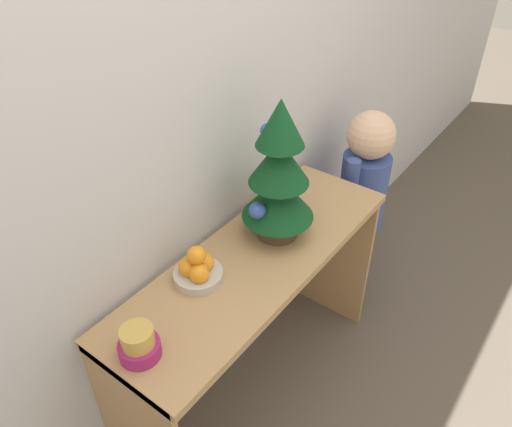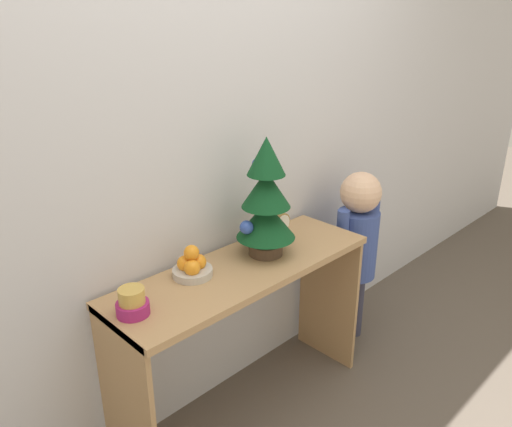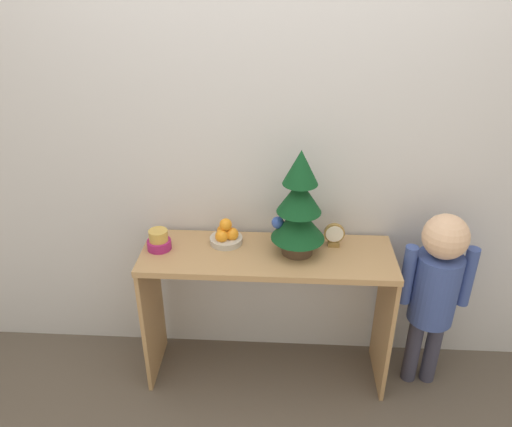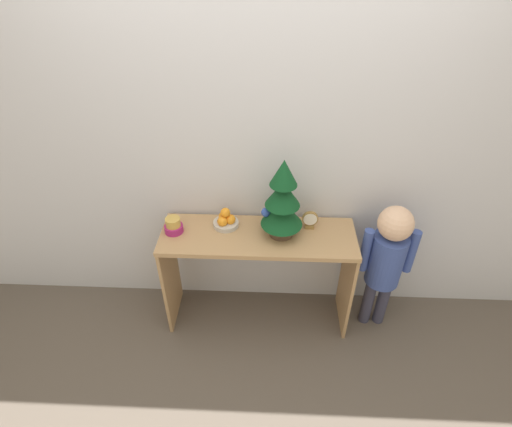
{
  "view_description": "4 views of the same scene",
  "coord_description": "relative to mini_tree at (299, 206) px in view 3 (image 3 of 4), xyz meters",
  "views": [
    {
      "loc": [
        -1.02,
        -0.56,
        1.85
      ],
      "look_at": [
        -0.01,
        0.19,
        0.93
      ],
      "focal_mm": 35.0,
      "sensor_mm": 36.0,
      "label": 1
    },
    {
      "loc": [
        -1.24,
        -1.13,
        1.7
      ],
      "look_at": [
        0.08,
        0.21,
        0.95
      ],
      "focal_mm": 35.0,
      "sensor_mm": 36.0,
      "label": 2
    },
    {
      "loc": [
        0.06,
        -1.79,
        2.0
      ],
      "look_at": [
        -0.06,
        0.23,
        0.93
      ],
      "focal_mm": 35.0,
      "sensor_mm": 36.0,
      "label": 3
    },
    {
      "loc": [
        0.07,
        -1.67,
        2.29
      ],
      "look_at": [
        -0.01,
        0.17,
        0.92
      ],
      "focal_mm": 28.0,
      "sensor_mm": 36.0,
      "label": 4
    }
  ],
  "objects": [
    {
      "name": "child_figure",
      "position": [
        0.66,
        -0.03,
        -0.38
      ],
      "size": [
        0.34,
        0.22,
        0.97
      ],
      "color": "#38384C",
      "rests_on": "ground_plane"
    },
    {
      "name": "console_table",
      "position": [
        -0.14,
        -0.02,
        -0.41
      ],
      "size": [
        1.19,
        0.39,
        0.74
      ],
      "color": "tan",
      "rests_on": "ground_plane"
    },
    {
      "name": "singing_bowl",
      "position": [
        -0.65,
        -0.01,
        -0.2
      ],
      "size": [
        0.11,
        0.11,
        0.1
      ],
      "color": "#9E2366",
      "rests_on": "console_table"
    },
    {
      "name": "mini_tree",
      "position": [
        0.0,
        0.0,
        0.0
      ],
      "size": [
        0.25,
        0.25,
        0.51
      ],
      "color": "#4C3828",
      "rests_on": "console_table"
    },
    {
      "name": "desk_clock",
      "position": [
        0.18,
        0.07,
        -0.19
      ],
      "size": [
        0.1,
        0.04,
        0.12
      ],
      "color": "olive",
      "rests_on": "console_table"
    },
    {
      "name": "back_wall",
      "position": [
        -0.14,
        0.22,
        0.26
      ],
      "size": [
        7.0,
        0.05,
        2.5
      ],
      "primitive_type": "cube",
      "color": "silver",
      "rests_on": "ground_plane"
    },
    {
      "name": "fruit_bowl",
      "position": [
        -0.34,
        0.07,
        -0.2
      ],
      "size": [
        0.16,
        0.16,
        0.13
      ],
      "color": "#B7B2A8",
      "rests_on": "console_table"
    },
    {
      "name": "ground_plane",
      "position": [
        -0.14,
        -0.21,
        -0.99
      ],
      "size": [
        12.0,
        12.0,
        0.0
      ],
      "primitive_type": "plane",
      "color": "brown"
    }
  ]
}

